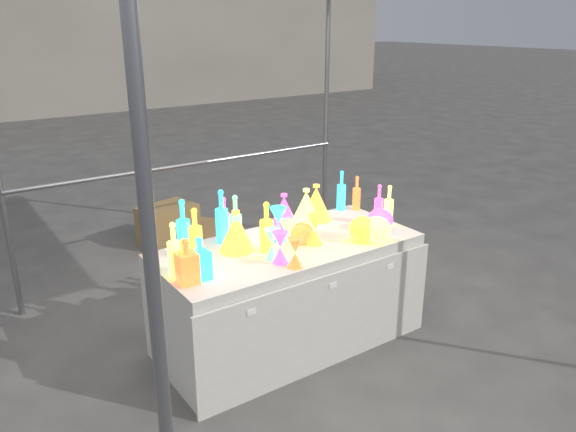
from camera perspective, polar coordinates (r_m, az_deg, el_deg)
ground at (r=4.14m, az=0.00°, el=-12.50°), size 80.00×80.00×0.00m
display_table at (r=3.95m, az=0.08°, el=-7.95°), size 1.84×0.83×0.75m
cardboard_box_closed at (r=5.89m, az=-12.08°, el=-0.81°), size 0.61×0.50×0.39m
cardboard_box_flat at (r=6.04m, az=-9.07°, el=-1.73°), size 0.99×0.94×0.07m
bottle_0 at (r=3.56m, az=-9.40°, el=-1.76°), size 0.11×0.11×0.34m
bottle_1 at (r=3.61m, az=-10.59°, el=-1.18°), size 0.12×0.12×0.38m
bottle_2 at (r=3.67m, az=-14.18°, el=-1.66°), size 0.08×0.08×0.31m
bottle_3 at (r=3.83m, az=-6.51°, el=-0.28°), size 0.08×0.08×0.31m
bottle_4 at (r=3.34m, az=-11.49°, el=-3.34°), size 0.09×0.09×0.34m
bottle_5 at (r=3.66m, az=-5.34°, el=-0.64°), size 0.10×0.10×0.37m
bottle_6 at (r=3.62m, az=-2.19°, el=-1.11°), size 0.11×0.11×0.34m
bottle_7 at (r=3.79m, az=-6.76°, el=-0.01°), size 0.11×0.11×0.37m
decanter_0 at (r=3.27m, az=-10.43°, el=-4.45°), size 0.12×0.12×0.27m
decanter_1 at (r=3.25m, az=-10.25°, el=-4.53°), size 0.12×0.12×0.28m
decanter_2 at (r=3.29m, az=-8.96°, el=-4.25°), size 0.11×0.11×0.26m
hourglass_0 at (r=3.41m, az=0.73°, el=-3.77°), size 0.10×0.10×0.19m
hourglass_1 at (r=3.48m, az=-0.80°, el=-3.19°), size 0.12×0.12×0.20m
hourglass_2 at (r=3.63m, az=0.04°, el=-2.10°), size 0.12×0.12×0.22m
hourglass_3 at (r=3.52m, az=-1.63°, el=-2.91°), size 0.12×0.12×0.20m
hourglass_4 at (r=3.76m, az=2.77°, el=-1.39°), size 0.14×0.14×0.21m
hourglass_5 at (r=3.82m, az=-1.00°, el=-0.80°), size 0.15×0.15×0.24m
globe_0 at (r=3.85m, az=7.62°, el=-1.44°), size 0.20×0.20×0.15m
globe_1 at (r=3.86m, az=8.99°, el=-1.49°), size 0.23×0.23×0.16m
globe_2 at (r=3.79m, az=1.43°, el=-1.85°), size 0.19×0.19×0.13m
globe_3 at (r=4.06m, az=9.35°, el=-0.50°), size 0.19×0.19×0.15m
lampshade_0 at (r=3.66m, az=-5.28°, el=-1.48°), size 0.26×0.26×0.27m
lampshade_1 at (r=4.21m, az=2.87°, el=1.40°), size 0.30×0.30×0.28m
lampshade_2 at (r=4.05m, az=-0.40°, el=0.54°), size 0.23×0.23×0.26m
lampshade_3 at (r=4.15m, az=1.85°, el=1.05°), size 0.25×0.25×0.26m
bottle_8 at (r=4.45m, az=5.44°, el=2.62°), size 0.09×0.09×0.32m
bottle_9 at (r=4.46m, az=6.99°, el=2.34°), size 0.08×0.08×0.28m
bottle_10 at (r=4.18m, az=9.20°, el=1.21°), size 0.09×0.09×0.30m
bottle_11 at (r=4.16m, az=10.20°, el=1.09°), size 0.08×0.08×0.30m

